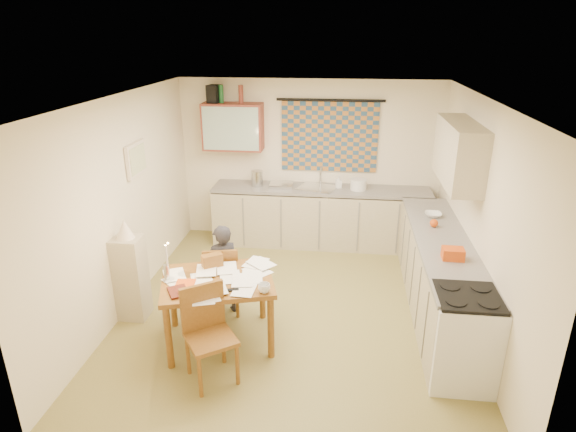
# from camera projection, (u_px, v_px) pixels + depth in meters

# --- Properties ---
(floor) EXTENTS (4.00, 4.50, 0.02)m
(floor) POSITION_uv_depth(u_px,v_px,m) (294.00, 309.00, 5.84)
(floor) COLOR olive
(floor) RESTS_ON ground
(ceiling) EXTENTS (4.00, 4.50, 0.02)m
(ceiling) POSITION_uv_depth(u_px,v_px,m) (295.00, 98.00, 4.94)
(ceiling) COLOR white
(ceiling) RESTS_ON floor
(wall_back) EXTENTS (4.00, 0.02, 2.50)m
(wall_back) POSITION_uv_depth(u_px,v_px,m) (309.00, 161.00, 7.48)
(wall_back) COLOR #F1E4C2
(wall_back) RESTS_ON floor
(wall_front) EXTENTS (4.00, 0.02, 2.50)m
(wall_front) POSITION_uv_depth(u_px,v_px,m) (259.00, 328.00, 3.29)
(wall_front) COLOR #F1E4C2
(wall_front) RESTS_ON floor
(wall_left) EXTENTS (0.02, 4.50, 2.50)m
(wall_left) POSITION_uv_depth(u_px,v_px,m) (123.00, 205.00, 5.61)
(wall_left) COLOR #F1E4C2
(wall_left) RESTS_ON floor
(wall_right) EXTENTS (0.02, 4.50, 2.50)m
(wall_right) POSITION_uv_depth(u_px,v_px,m) (480.00, 220.00, 5.17)
(wall_right) COLOR #F1E4C2
(wall_right) RESTS_ON floor
(window_blind) EXTENTS (1.45, 0.03, 1.05)m
(window_blind) POSITION_uv_depth(u_px,v_px,m) (329.00, 137.00, 7.27)
(window_blind) COLOR navy
(window_blind) RESTS_ON wall_back
(curtain_rod) EXTENTS (1.60, 0.04, 0.04)m
(curtain_rod) POSITION_uv_depth(u_px,v_px,m) (331.00, 100.00, 7.05)
(curtain_rod) COLOR black
(curtain_rod) RESTS_ON wall_back
(wall_cabinet) EXTENTS (0.90, 0.34, 0.70)m
(wall_cabinet) POSITION_uv_depth(u_px,v_px,m) (233.00, 127.00, 7.24)
(wall_cabinet) COLOR maroon
(wall_cabinet) RESTS_ON wall_back
(wall_cabinet_glass) EXTENTS (0.84, 0.02, 0.64)m
(wall_cabinet_glass) POSITION_uv_depth(u_px,v_px,m) (230.00, 129.00, 7.09)
(wall_cabinet_glass) COLOR #99B2A5
(wall_cabinet_glass) RESTS_ON wall_back
(upper_cabinet_right) EXTENTS (0.34, 1.30, 0.70)m
(upper_cabinet_right) POSITION_uv_depth(u_px,v_px,m) (459.00, 153.00, 5.48)
(upper_cabinet_right) COLOR tan
(upper_cabinet_right) RESTS_ON wall_right
(framed_print) EXTENTS (0.04, 0.50, 0.40)m
(framed_print) POSITION_uv_depth(u_px,v_px,m) (136.00, 159.00, 5.81)
(framed_print) COLOR beige
(framed_print) RESTS_ON wall_left
(print_canvas) EXTENTS (0.01, 0.42, 0.32)m
(print_canvas) POSITION_uv_depth(u_px,v_px,m) (138.00, 159.00, 5.81)
(print_canvas) COLOR white
(print_canvas) RESTS_ON wall_left
(counter_back) EXTENTS (3.30, 0.62, 0.92)m
(counter_back) POSITION_uv_depth(u_px,v_px,m) (320.00, 217.00, 7.46)
(counter_back) COLOR tan
(counter_back) RESTS_ON floor
(counter_right) EXTENTS (0.62, 2.95, 0.92)m
(counter_right) POSITION_uv_depth(u_px,v_px,m) (439.00, 276.00, 5.66)
(counter_right) COLOR tan
(counter_right) RESTS_ON floor
(stove) EXTENTS (0.59, 0.59, 0.92)m
(stove) POSITION_uv_depth(u_px,v_px,m) (462.00, 338.00, 4.50)
(stove) COLOR white
(stove) RESTS_ON floor
(sink) EXTENTS (0.67, 0.60, 0.10)m
(sink) POSITION_uv_depth(u_px,v_px,m) (317.00, 191.00, 7.31)
(sink) COLOR silver
(sink) RESTS_ON counter_back
(tap) EXTENTS (0.03, 0.03, 0.28)m
(tap) POSITION_uv_depth(u_px,v_px,m) (321.00, 176.00, 7.41)
(tap) COLOR silver
(tap) RESTS_ON counter_back
(dish_rack) EXTENTS (0.36, 0.31, 0.06)m
(dish_rack) POSITION_uv_depth(u_px,v_px,m) (281.00, 185.00, 7.35)
(dish_rack) COLOR silver
(dish_rack) RESTS_ON counter_back
(kettle) EXTENTS (0.22, 0.22, 0.24)m
(kettle) POSITION_uv_depth(u_px,v_px,m) (257.00, 178.00, 7.36)
(kettle) COLOR silver
(kettle) RESTS_ON counter_back
(mixing_bowl) EXTENTS (0.30, 0.30, 0.16)m
(mixing_bowl) POSITION_uv_depth(u_px,v_px,m) (358.00, 184.00, 7.20)
(mixing_bowl) COLOR white
(mixing_bowl) RESTS_ON counter_back
(soap_bottle) EXTENTS (0.13, 0.13, 0.18)m
(soap_bottle) POSITION_uv_depth(u_px,v_px,m) (339.00, 182.00, 7.28)
(soap_bottle) COLOR white
(soap_bottle) RESTS_ON counter_back
(bowl) EXTENTS (0.22, 0.22, 0.05)m
(bowl) POSITION_uv_depth(u_px,v_px,m) (433.00, 215.00, 6.17)
(bowl) COLOR white
(bowl) RESTS_ON counter_right
(orange_bag) EXTENTS (0.22, 0.17, 0.12)m
(orange_bag) POSITION_uv_depth(u_px,v_px,m) (453.00, 254.00, 5.01)
(orange_bag) COLOR #D04810
(orange_bag) RESTS_ON counter_right
(fruit_orange) EXTENTS (0.10, 0.10, 0.10)m
(fruit_orange) POSITION_uv_depth(u_px,v_px,m) (434.00, 223.00, 5.83)
(fruit_orange) COLOR #D04810
(fruit_orange) RESTS_ON counter_right
(speaker) EXTENTS (0.20, 0.23, 0.26)m
(speaker) POSITION_uv_depth(u_px,v_px,m) (214.00, 94.00, 7.10)
(speaker) COLOR black
(speaker) RESTS_ON wall_cabinet
(bottle_green) EXTENTS (0.07, 0.07, 0.26)m
(bottle_green) POSITION_uv_depth(u_px,v_px,m) (221.00, 94.00, 7.09)
(bottle_green) COLOR #195926
(bottle_green) RESTS_ON wall_cabinet
(bottle_brown) EXTENTS (0.08, 0.08, 0.26)m
(bottle_brown) POSITION_uv_depth(u_px,v_px,m) (241.00, 94.00, 7.06)
(bottle_brown) COLOR maroon
(bottle_brown) RESTS_ON wall_cabinet
(dining_table) EXTENTS (1.33, 1.14, 0.75)m
(dining_table) POSITION_uv_depth(u_px,v_px,m) (219.00, 310.00, 5.11)
(dining_table) COLOR brown
(dining_table) RESTS_ON floor
(chair_far) EXTENTS (0.47, 0.47, 0.87)m
(chair_far) POSITION_uv_depth(u_px,v_px,m) (223.00, 291.00, 5.69)
(chair_far) COLOR brown
(chair_far) RESTS_ON floor
(chair_near) EXTENTS (0.59, 0.59, 0.94)m
(chair_near) POSITION_uv_depth(u_px,v_px,m) (211.00, 352.00, 4.57)
(chair_near) COLOR brown
(chair_near) RESTS_ON floor
(person) EXTENTS (0.66, 0.65, 1.12)m
(person) POSITION_uv_depth(u_px,v_px,m) (223.00, 270.00, 5.56)
(person) COLOR black
(person) RESTS_ON floor
(shelf_stand) EXTENTS (0.32, 0.30, 1.00)m
(shelf_stand) POSITION_uv_depth(u_px,v_px,m) (131.00, 278.00, 5.51)
(shelf_stand) COLOR tan
(shelf_stand) RESTS_ON floor
(lampshade) EXTENTS (0.20, 0.20, 0.22)m
(lampshade) POSITION_uv_depth(u_px,v_px,m) (125.00, 229.00, 5.29)
(lampshade) COLOR beige
(lampshade) RESTS_ON shelf_stand
(letter_rack) EXTENTS (0.24, 0.21, 0.16)m
(letter_rack) POSITION_uv_depth(u_px,v_px,m) (212.00, 261.00, 5.18)
(letter_rack) COLOR brown
(letter_rack) RESTS_ON dining_table
(mug) EXTENTS (0.18, 0.18, 0.09)m
(mug) POSITION_uv_depth(u_px,v_px,m) (264.00, 288.00, 4.71)
(mug) COLOR white
(mug) RESTS_ON dining_table
(magazine) EXTENTS (0.39, 0.40, 0.02)m
(magazine) POSITION_uv_depth(u_px,v_px,m) (169.00, 294.00, 4.68)
(magazine) COLOR maroon
(magazine) RESTS_ON dining_table
(book) EXTENTS (0.26, 0.31, 0.02)m
(book) POSITION_uv_depth(u_px,v_px,m) (175.00, 286.00, 4.82)
(book) COLOR #D04810
(book) RESTS_ON dining_table
(orange_box) EXTENTS (0.14, 0.13, 0.04)m
(orange_box) POSITION_uv_depth(u_px,v_px,m) (185.00, 294.00, 4.65)
(orange_box) COLOR #D04810
(orange_box) RESTS_ON dining_table
(eyeglasses) EXTENTS (0.14, 0.07, 0.02)m
(eyeglasses) POSITION_uv_depth(u_px,v_px,m) (232.00, 290.00, 4.75)
(eyeglasses) COLOR black
(eyeglasses) RESTS_ON dining_table
(candle_holder) EXTENTS (0.08, 0.08, 0.18)m
(candle_holder) POSITION_uv_depth(u_px,v_px,m) (167.00, 273.00, 4.92)
(candle_holder) COLOR silver
(candle_holder) RESTS_ON dining_table
(candle) EXTENTS (0.03, 0.03, 0.22)m
(candle) POSITION_uv_depth(u_px,v_px,m) (166.00, 255.00, 4.84)
(candle) COLOR white
(candle) RESTS_ON dining_table
(candle_flame) EXTENTS (0.02, 0.02, 0.02)m
(candle_flame) POSITION_uv_depth(u_px,v_px,m) (168.00, 243.00, 4.81)
(candle_flame) COLOR #FFCC66
(candle_flame) RESTS_ON dining_table
(papers) EXTENTS (1.20, 1.15, 0.03)m
(papers) POSITION_uv_depth(u_px,v_px,m) (221.00, 279.00, 4.95)
(papers) COLOR white
(papers) RESTS_ON dining_table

